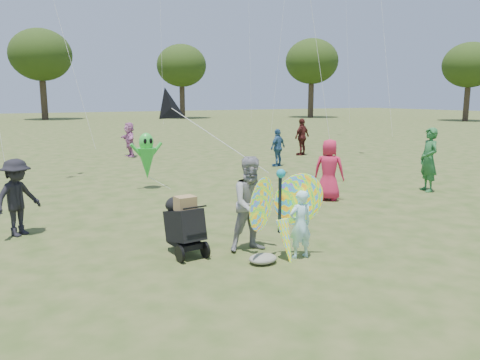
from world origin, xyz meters
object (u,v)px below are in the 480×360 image
crowd_h (302,137)px  crowd_b (17,198)px  jogging_stroller (184,221)px  crowd_c (278,148)px  adult_man (253,204)px  crowd_a (329,170)px  child_girl (300,224)px  alien_kite (147,158)px  crowd_j (129,140)px  butterfly_kite (282,214)px  crowd_f (429,160)px

crowd_h → crowd_b: bearing=12.5°
jogging_stroller → crowd_b: bearing=128.7°
crowd_c → crowd_h: crowd_h is taller
adult_man → crowd_a: (4.02, 2.71, -0.04)m
adult_man → crowd_b: 4.87m
child_girl → alien_kite: size_ratio=0.70×
crowd_b → crowd_c: bearing=-7.2°
crowd_h → crowd_j: 8.26m
child_girl → crowd_b: (-4.26, 3.89, 0.19)m
crowd_j → butterfly_kite: (-1.63, -15.34, 0.01)m
crowd_f → jogging_stroller: 8.79m
crowd_b → butterfly_kite: (3.92, -3.83, 0.03)m
jogging_stroller → crowd_f: bearing=7.1°
adult_man → jogging_stroller: adult_man is taller
butterfly_kite → child_girl: bearing=-9.6°
child_girl → alien_kite: (-0.41, 7.41, 0.36)m
crowd_f → jogging_stroller: crowd_f is taller
crowd_f → alien_kite: bearing=-101.2°
crowd_h → crowd_c: bearing=20.1°
crowd_j → butterfly_kite: 15.43m
child_girl → crowd_b: crowd_b is taller
crowd_b → crowd_c: (10.02, 5.56, -0.03)m
jogging_stroller → adult_man: bearing=-24.7°
crowd_b → crowd_c: 11.46m
crowd_h → butterfly_kite: (-9.12, -11.87, -0.07)m
child_girl → alien_kite: alien_kite is taller
crowd_f → crowd_j: (-5.59, 12.44, -0.15)m
crowd_j → jogging_stroller: crowd_j is taller
crowd_f → alien_kite: 8.54m
crowd_h → jogging_stroller: bearing=26.5°
crowd_a → alien_kite: size_ratio=0.97×
crowd_c → jogging_stroller: bearing=26.6°
crowd_f → butterfly_kite: bearing=-47.9°
crowd_f → jogging_stroller: (-8.60, -1.77, -0.35)m
crowd_c → crowd_a: bearing=48.0°
crowd_b → butterfly_kite: butterfly_kite is taller
crowd_b → jogging_stroller: (2.54, -2.70, -0.18)m
crowd_h → alien_kite: crowd_h is taller
child_girl → crowd_f: bearing=-153.4°
child_girl → butterfly_kite: butterfly_kite is taller
crowd_j → crowd_f: bearing=24.6°
adult_man → butterfly_kite: size_ratio=0.97×
adult_man → crowd_j: (1.82, 14.65, -0.07)m
child_girl → jogging_stroller: 2.09m
adult_man → crowd_h: bearing=58.6°
crowd_b → adult_man: bearing=-76.4°
jogging_stroller → crowd_j: bearing=73.5°
crowd_a → crowd_c: crowd_a is taller
alien_kite → jogging_stroller: bearing=-101.9°
crowd_b → crowd_f: 11.18m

